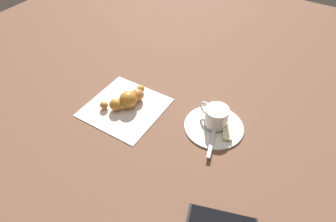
{
  "coord_description": "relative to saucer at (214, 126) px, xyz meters",
  "views": [
    {
      "loc": [
        0.27,
        -0.45,
        0.53
      ],
      "look_at": [
        -0.0,
        -0.02,
        0.02
      ],
      "focal_mm": 30.36,
      "sensor_mm": 36.0,
      "label": 1
    }
  ],
  "objects": [
    {
      "name": "espresso_cup",
      "position": [
        -0.0,
        0.01,
        0.03
      ],
      "size": [
        0.08,
        0.06,
        0.05
      ],
      "color": "white",
      "rests_on": "saucer"
    },
    {
      "name": "croissant",
      "position": [
        -0.23,
        -0.05,
        0.02
      ],
      "size": [
        0.09,
        0.13,
        0.05
      ],
      "color": "#B87636",
      "rests_on": "napkin"
    },
    {
      "name": "ground_plane",
      "position": [
        -0.12,
        -0.01,
        -0.0
      ],
      "size": [
        1.8,
        1.8,
        0.0
      ],
      "primitive_type": "plane",
      "color": "brown"
    },
    {
      "name": "teaspoon",
      "position": [
        0.01,
        -0.01,
        0.01
      ],
      "size": [
        0.05,
        0.14,
        0.01
      ],
      "color": "silver",
      "rests_on": "saucer"
    },
    {
      "name": "saucer",
      "position": [
        0.0,
        0.0,
        0.0
      ],
      "size": [
        0.15,
        0.15,
        0.01
      ],
      "primitive_type": "cylinder",
      "color": "white",
      "rests_on": "ground"
    },
    {
      "name": "sugar_packet",
      "position": [
        0.04,
        -0.0,
        0.01
      ],
      "size": [
        0.04,
        0.07,
        0.01
      ],
      "primitive_type": "cube",
      "rotation": [
        0.0,
        0.0,
        8.22
      ],
      "color": "beige",
      "rests_on": "saucer"
    },
    {
      "name": "napkin",
      "position": [
        -0.23,
        -0.06,
        -0.0
      ],
      "size": [
        0.2,
        0.2,
        0.0
      ],
      "primitive_type": "cube",
      "rotation": [
        0.0,
        0.0,
        0.02
      ],
      "color": "silver",
      "rests_on": "ground"
    }
  ]
}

